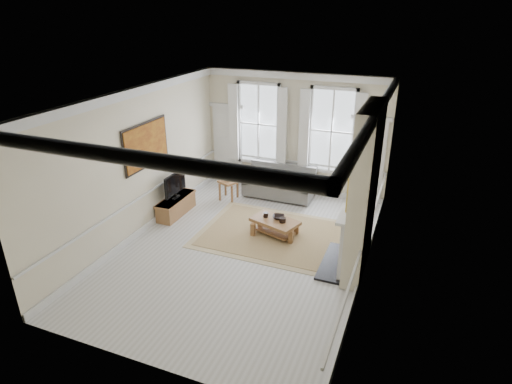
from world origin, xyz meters
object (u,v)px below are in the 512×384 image
at_px(tv_stand, 176,206).
at_px(sofa, 280,184).
at_px(side_table, 229,184).
at_px(coffee_table, 275,223).

bearing_deg(tv_stand, sofa, 45.13).
distance_m(side_table, tv_stand, 1.63).
xyz_separation_m(sofa, side_table, (-1.25, -0.75, 0.08)).
height_order(sofa, tv_stand, sofa).
xyz_separation_m(coffee_table, tv_stand, (-2.75, 0.11, -0.10)).
xyz_separation_m(sofa, coffee_table, (0.64, -2.23, -0.04)).
bearing_deg(coffee_table, side_table, 159.83).
xyz_separation_m(sofa, tv_stand, (-2.11, -2.12, -0.13)).
height_order(side_table, tv_stand, side_table).
height_order(sofa, coffee_table, sofa).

